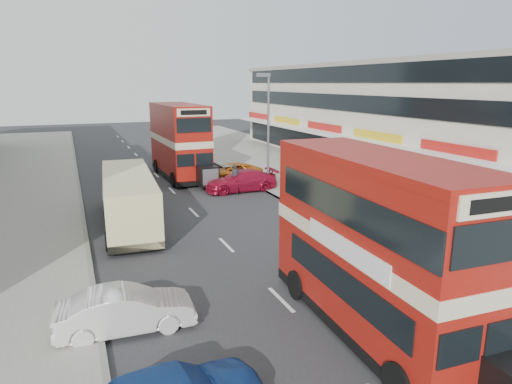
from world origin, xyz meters
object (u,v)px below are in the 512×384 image
bus_second (180,141)px  cyclist (235,183)px  car_right_a (241,181)px  car_left_front (126,310)px  car_right_b (231,172)px  pedestrian_near (314,188)px  coach (129,197)px  street_lamp (267,122)px  bus_main (376,245)px  car_right_c (189,151)px

bus_second → cyclist: (2.27, -6.74, -2.28)m
car_right_a → cyclist: (-0.56, -0.37, -0.03)m
car_left_front → car_right_b: size_ratio=0.86×
car_right_b → pedestrian_near: size_ratio=2.58×
coach → pedestrian_near: 11.23m
street_lamp → car_right_a: street_lamp is taller
bus_second → pedestrian_near: bearing=115.3°
pedestrian_near → cyclist: pedestrian_near is taller
car_left_front → car_right_b: bearing=-24.6°
car_right_a → cyclist: 0.67m
car_left_front → cyclist: (9.24, 15.63, 0.02)m
car_left_front → street_lamp: bearing=-33.2°
car_right_b → street_lamp: bearing=18.6°
coach → car_right_a: coach is taller
bus_main → bus_second: size_ratio=0.94×
coach → car_right_a: size_ratio=1.95×
street_lamp → pedestrian_near: street_lamp is taller
street_lamp → car_right_a: (-2.01, 0.00, -4.04)m
car_left_front → pedestrian_near: size_ratio=2.22×
car_left_front → pedestrian_near: 16.70m
bus_main → bus_second: bus_second is taller
car_right_b → car_right_c: size_ratio=1.25×
pedestrian_near → bus_second: bearing=-89.3°
street_lamp → pedestrian_near: 6.45m
bus_second → street_lamp: bearing=126.0°
bus_main → car_right_b: bus_main is taller
street_lamp → car_right_c: size_ratio=2.08×
cyclist → car_right_b: bearing=74.4°
car_right_a → car_right_c: size_ratio=1.31×
bus_second → car_left_front: size_ratio=2.47×
car_left_front → car_right_c: (10.08, 31.98, -0.02)m
car_right_a → pedestrian_near: pedestrian_near is taller
car_right_b → car_right_c: (-0.23, 12.40, -0.01)m
cyclist → car_right_c: bearing=86.6°
car_right_a → car_right_c: car_right_a is taller
bus_main → cyclist: 18.73m
car_right_b → pedestrian_near: pedestrian_near is taller
bus_main → cyclist: size_ratio=4.80×
car_right_a → cyclist: size_ratio=2.52×
coach → bus_main: bearing=-64.4°
street_lamp → bus_main: street_lamp is taller
bus_main → car_right_b: (3.30, 22.43, -2.11)m
car_right_b → pedestrian_near: (2.42, -8.78, 0.42)m
pedestrian_near → cyclist: size_ratio=0.93×
street_lamp → car_right_b: street_lamp is taller
street_lamp → bus_second: 8.20m
car_right_a → pedestrian_near: bearing=29.5°
bus_main → car_left_front: bus_main is taller
street_lamp → car_right_c: 16.60m
bus_main → car_right_a: bearing=-96.0°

